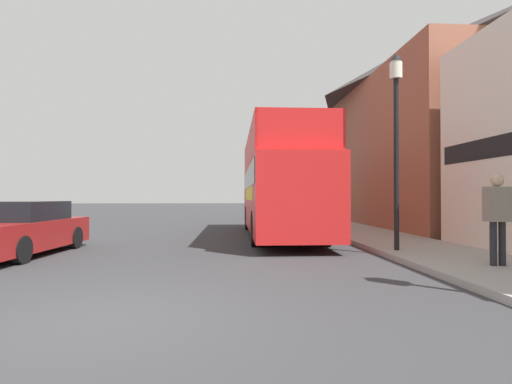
% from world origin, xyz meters
% --- Properties ---
extents(ground_plane, '(144.00, 144.00, 0.00)m').
position_xyz_m(ground_plane, '(0.00, 21.00, 0.00)').
color(ground_plane, '#333335').
extents(sidewalk, '(2.84, 108.00, 0.14)m').
position_xyz_m(sidewalk, '(6.89, 18.00, 0.07)').
color(sidewalk, '#999993').
rests_on(sidewalk, ground_plane).
extents(brick_terrace_rear, '(6.00, 19.45, 9.85)m').
position_xyz_m(brick_terrace_rear, '(11.30, 17.83, 4.93)').
color(brick_terrace_rear, '#935642').
rests_on(brick_terrace_rear, ground_plane).
extents(tour_bus, '(2.54, 10.73, 3.89)m').
position_xyz_m(tour_bus, '(3.49, 10.54, 1.78)').
color(tour_bus, red).
rests_on(tour_bus, ground_plane).
extents(parked_car_ahead_of_bus, '(1.97, 4.65, 1.51)m').
position_xyz_m(parked_car_ahead_of_bus, '(4.32, 18.13, 0.71)').
color(parked_car_ahead_of_bus, '#9E9EA3').
rests_on(parked_car_ahead_of_bus, ground_plane).
extents(parked_car_far_side, '(1.97, 4.54, 1.41)m').
position_xyz_m(parked_car_far_side, '(-3.86, 5.93, 0.66)').
color(parked_car_far_side, maroon).
rests_on(parked_car_far_side, ground_plane).
extents(pedestrian_second, '(0.48, 0.26, 1.84)m').
position_xyz_m(pedestrian_second, '(6.97, 2.79, 1.25)').
color(pedestrian_second, '#232328').
rests_on(pedestrian_second, sidewalk).
extents(lamp_post_nearest, '(0.35, 0.35, 5.16)m').
position_xyz_m(lamp_post_nearest, '(5.92, 5.23, 3.66)').
color(lamp_post_nearest, black).
rests_on(lamp_post_nearest, sidewalk).
extents(lamp_post_second, '(0.35, 0.35, 5.01)m').
position_xyz_m(lamp_post_second, '(5.97, 12.57, 3.57)').
color(lamp_post_second, black).
rests_on(lamp_post_second, sidewalk).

